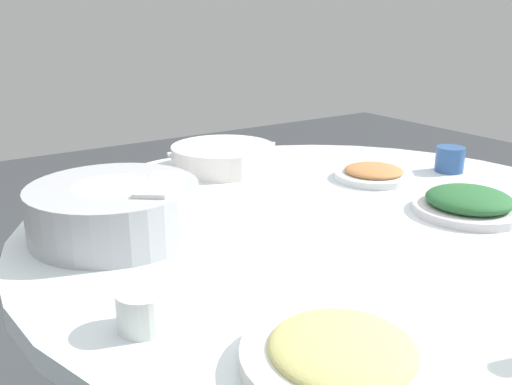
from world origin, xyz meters
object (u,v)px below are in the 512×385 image
at_px(round_dining_table, 339,279).
at_px(dish_greens, 469,203).
at_px(dish_noodles, 342,355).
at_px(tea_cup_near, 450,159).
at_px(tea_cup_far, 144,309).
at_px(dish_tofu_braise, 374,173).
at_px(rice_bowl, 115,209).
at_px(soup_bowl, 223,158).

relative_size(round_dining_table, dish_greens, 5.73).
relative_size(dish_noodles, tea_cup_near, 3.34).
bearing_deg(tea_cup_far, dish_greens, -176.79).
xyz_separation_m(dish_noodles, dish_tofu_braise, (-0.60, -0.55, -0.00)).
xyz_separation_m(round_dining_table, rice_bowl, (0.42, -0.18, 0.19)).
relative_size(round_dining_table, rice_bowl, 4.08).
relative_size(soup_bowl, dish_noodles, 1.22).
bearing_deg(tea_cup_far, soup_bowl, -128.19).
bearing_deg(dish_noodles, soup_bowl, -111.54).
bearing_deg(tea_cup_far, round_dining_table, -161.97).
bearing_deg(soup_bowl, tea_cup_far, 51.81).
distance_m(round_dining_table, soup_bowl, 0.49).
bearing_deg(dish_tofu_braise, tea_cup_far, 23.59).
bearing_deg(tea_cup_near, rice_bowl, -4.36).
bearing_deg(tea_cup_near, dish_greens, 45.14).
xyz_separation_m(round_dining_table, soup_bowl, (0.01, -0.46, 0.17)).
bearing_deg(round_dining_table, dish_greens, 153.13).
bearing_deg(soup_bowl, round_dining_table, 91.22).
bearing_deg(dish_noodles, tea_cup_far, -53.41).
distance_m(dish_greens, tea_cup_far, 0.75).
bearing_deg(soup_bowl, rice_bowl, 35.36).
bearing_deg(round_dining_table, tea_cup_near, -167.08).
distance_m(dish_noodles, dish_tofu_braise, 0.81).
bearing_deg(dish_greens, rice_bowl, -24.36).
bearing_deg(dish_greens, round_dining_table, -26.87).
distance_m(tea_cup_near, tea_cup_far, 1.01).
bearing_deg(soup_bowl, dish_greens, 113.20).
height_order(soup_bowl, dish_noodles, soup_bowl).
xyz_separation_m(round_dining_table, tea_cup_near, (-0.47, -0.11, 0.17)).
bearing_deg(rice_bowl, tea_cup_near, 175.64).
relative_size(round_dining_table, tea_cup_far, 17.84).
height_order(soup_bowl, dish_greens, soup_bowl).
bearing_deg(rice_bowl, dish_tofu_braise, 179.25).
distance_m(round_dining_table, tea_cup_far, 0.56).
height_order(dish_tofu_braise, tea_cup_near, tea_cup_near).
xyz_separation_m(round_dining_table, dish_tofu_braise, (-0.25, -0.17, 0.15)).
distance_m(soup_bowl, dish_greens, 0.64).
distance_m(dish_noodles, tea_cup_near, 0.95).
xyz_separation_m(dish_greens, tea_cup_far, (0.74, 0.04, 0.01)).
relative_size(dish_noodles, dish_tofu_braise, 1.26).
relative_size(round_dining_table, soup_bowl, 4.34).
bearing_deg(rice_bowl, dish_greens, 155.64).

